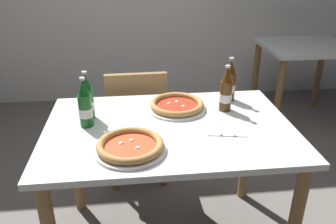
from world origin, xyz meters
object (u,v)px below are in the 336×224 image
at_px(pizza_marinara_far, 177,105).
at_px(pizza_margherita_near, 130,146).
at_px(dining_table_main, 169,146).
at_px(beer_bottle_extra, 230,83).
at_px(chair_behind_table, 137,120).
at_px(napkin_with_cutlery, 226,127).
at_px(beer_bottle_right, 87,99).
at_px(dining_table_background, 305,62).
at_px(beer_bottle_center, 226,92).
at_px(beer_bottle_left, 85,106).

bearing_deg(pizza_marinara_far, pizza_margherita_near, -122.63).
distance_m(dining_table_main, beer_bottle_extra, 0.51).
relative_size(chair_behind_table, napkin_with_cutlery, 4.06).
height_order(pizza_margherita_near, pizza_marinara_far, same).
bearing_deg(beer_bottle_right, dining_table_main, -18.29).
xyz_separation_m(pizza_margherita_near, beer_bottle_right, (-0.21, 0.34, 0.08)).
xyz_separation_m(dining_table_background, pizza_marinara_far, (-1.35, -1.22, 0.18)).
xyz_separation_m(beer_bottle_center, beer_bottle_extra, (0.06, 0.13, 0.00)).
bearing_deg(beer_bottle_extra, beer_bottle_right, -169.04).
relative_size(dining_table_background, beer_bottle_left, 3.24).
relative_size(pizza_margherita_near, beer_bottle_extra, 1.26).
bearing_deg(beer_bottle_center, pizza_marinara_far, 171.00).
relative_size(beer_bottle_right, beer_bottle_extra, 1.00).
distance_m(pizza_marinara_far, napkin_with_cutlery, 0.31).
bearing_deg(beer_bottle_left, dining_table_main, -6.57).
bearing_deg(beer_bottle_extra, napkin_with_cutlery, -107.58).
xyz_separation_m(dining_table_main, beer_bottle_right, (-0.40, 0.13, 0.22)).
xyz_separation_m(chair_behind_table, dining_table_background, (1.57, 0.80, 0.11)).
relative_size(pizza_marinara_far, napkin_with_cutlery, 1.50).
bearing_deg(dining_table_main, beer_bottle_extra, 36.88).
bearing_deg(beer_bottle_left, chair_behind_table, 66.40).
bearing_deg(beer_bottle_extra, beer_bottle_center, -113.76).
height_order(chair_behind_table, pizza_marinara_far, chair_behind_table).
relative_size(beer_bottle_center, beer_bottle_right, 1.00).
xyz_separation_m(dining_table_main, dining_table_background, (1.42, 1.41, -0.04)).
bearing_deg(beer_bottle_left, beer_bottle_extra, 16.92).
distance_m(chair_behind_table, napkin_with_cutlery, 0.82).
distance_m(chair_behind_table, beer_bottle_center, 0.75).
height_order(dining_table_background, beer_bottle_right, beer_bottle_right).
height_order(dining_table_background, beer_bottle_left, beer_bottle_left).
relative_size(dining_table_main, chair_behind_table, 1.41).
bearing_deg(beer_bottle_left, pizza_margherita_near, -50.67).
relative_size(dining_table_background, pizza_marinara_far, 2.55).
relative_size(dining_table_main, pizza_margherita_near, 3.86).
height_order(beer_bottle_right, beer_bottle_extra, same).
bearing_deg(beer_bottle_center, beer_bottle_right, -178.55).
bearing_deg(pizza_marinara_far, beer_bottle_center, -9.00).
height_order(chair_behind_table, beer_bottle_extra, beer_bottle_extra).
bearing_deg(beer_bottle_right, pizza_margherita_near, -58.58).
distance_m(dining_table_background, pizza_marinara_far, 1.83).
bearing_deg(pizza_margherita_near, dining_table_background, 45.20).
bearing_deg(beer_bottle_center, beer_bottle_extra, 66.24).
height_order(pizza_marinara_far, beer_bottle_right, beer_bottle_right).
relative_size(chair_behind_table, pizza_marinara_far, 2.71).
xyz_separation_m(dining_table_background, pizza_margherita_near, (-1.61, -1.62, 0.18)).
distance_m(dining_table_background, beer_bottle_left, 2.28).
height_order(beer_bottle_left, beer_bottle_extra, same).
bearing_deg(pizza_margherita_near, beer_bottle_center, 35.11).
distance_m(chair_behind_table, beer_bottle_extra, 0.72).
xyz_separation_m(chair_behind_table, napkin_with_cutlery, (0.42, -0.66, 0.27)).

